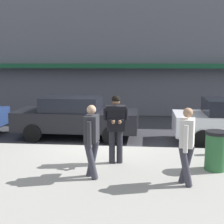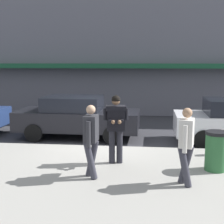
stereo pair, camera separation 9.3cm
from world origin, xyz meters
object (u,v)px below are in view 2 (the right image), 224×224
at_px(parked_sedan_mid, 77,116).
at_px(man_texting_on_phone, 116,122).
at_px(trash_bin, 216,151).
at_px(pedestrian_with_bag, 91,137).
at_px(pedestrian_in_light_coat, 186,142).

relative_size(parked_sedan_mid, man_texting_on_phone, 2.52).
distance_m(man_texting_on_phone, trash_bin, 2.59).
distance_m(parked_sedan_mid, trash_bin, 5.56).
distance_m(pedestrian_with_bag, trash_bin, 3.10).
bearing_deg(pedestrian_in_light_coat, parked_sedan_mid, 126.27).
relative_size(pedestrian_in_light_coat, trash_bin, 1.74).
relative_size(man_texting_on_phone, pedestrian_with_bag, 1.06).
bearing_deg(trash_bin, pedestrian_with_bag, -165.12).
bearing_deg(parked_sedan_mid, pedestrian_with_bag, -73.49).
distance_m(parked_sedan_mid, pedestrian_with_bag, 4.56).
height_order(man_texting_on_phone, trash_bin, man_texting_on_phone).
bearing_deg(trash_bin, pedestrian_in_light_coat, -129.92).
bearing_deg(man_texting_on_phone, pedestrian_in_light_coat, -39.33).
bearing_deg(trash_bin, man_texting_on_phone, 173.06).
distance_m(pedestrian_in_light_coat, pedestrian_with_bag, 2.11).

